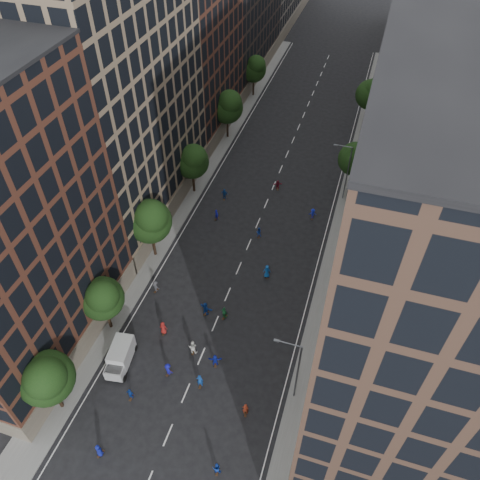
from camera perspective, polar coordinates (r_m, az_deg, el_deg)
The scene contains 37 objects.
ground at distance 69.10m, azimuth 3.10°, elevation 4.21°, with size 240.00×240.00×0.00m, color black.
sidewalk_left at distance 77.66m, azimuth -4.10°, elevation 9.38°, with size 4.00×105.00×0.15m, color slate.
sidewalk_right at distance 73.79m, azimuth 13.73°, elevation 5.93°, with size 4.00×105.00×0.15m, color slate.
bldg_left_b at distance 62.32m, azimuth -15.44°, elevation 16.64°, with size 14.00×26.00×34.00m, color #8B755B.
bldg_left_c at distance 81.98m, azimuth -6.82°, elevation 22.28°, with size 14.00×20.00×28.00m, color #552D20.
bldg_right_a at distance 38.05m, azimuth 22.26°, elevation -4.17°, with size 14.00×30.00×36.00m, color #4D3529.
bldg_right_b at distance 62.45m, azimuth 22.40°, elevation 14.41°, with size 14.00×28.00×33.00m, color #635B51.
bldg_right_c at distance 86.97m, azimuth 22.93°, elevation 23.23°, with size 14.00×26.00×35.00m, color #8B755B.
tree_left_0 at distance 47.56m, azimuth -22.56°, elevation -15.28°, with size 5.20×5.20×8.83m.
tree_left_1 at distance 51.95m, azimuth -16.46°, elevation -6.77°, with size 4.80×4.80×8.21m.
tree_left_2 at distance 58.16m, azimuth -10.91°, elevation 2.41°, with size 5.60×5.60×9.45m.
tree_left_3 at distance 68.30m, azimuth -5.82°, elevation 9.64°, with size 5.00×5.00×8.58m.
tree_left_4 at distance 80.85m, azimuth -1.50°, elevation 16.02°, with size 5.40×5.40×9.08m.
tree_left_5 at distance 94.76m, azimuth 1.77°, elevation 20.20°, with size 4.80×4.80×8.33m.
tree_right_a at distance 70.88m, azimuth 14.03°, elevation 9.71°, with size 5.00×5.00×8.39m.
tree_right_b at distance 88.13m, azimuth 15.78°, elevation 16.85°, with size 5.20×5.20×8.83m.
streetlamp_near at distance 45.85m, azimuth 6.80°, elevation -15.33°, with size 2.64×0.22×9.06m.
streetlamp_far at distance 68.80m, azimuth 12.83°, elevation 8.30°, with size 2.64×0.22×9.06m.
cargo_van at distance 52.35m, azimuth -14.41°, elevation -13.61°, with size 2.74×4.78×2.41m.
skater_0 at distance 48.69m, azimuth -16.82°, elevation -23.35°, with size 0.82×0.53×1.67m, color navy.
skater_1 at distance 49.92m, azimuth -4.91°, elevation -16.73°, with size 0.70×0.46×1.91m, color #13409A.
skater_2 at distance 46.51m, azimuth -2.87°, elevation -26.03°, with size 0.75×0.58×1.54m, color #163BB2.
skater_3 at distance 51.08m, azimuth -8.74°, elevation -15.35°, with size 1.07×0.61×1.65m, color #1415A4.
skater_4 at distance 50.49m, azimuth -13.20°, elevation -17.81°, with size 0.90×0.38×1.54m, color navy.
skater_5 at distance 51.19m, azimuth -3.05°, elevation -14.44°, with size 1.47×0.47×1.58m, color #1523AD.
skater_6 at distance 53.93m, azimuth -9.34°, elevation -10.55°, with size 0.86×0.56×1.77m, color #A51E1B.
skater_7 at distance 48.46m, azimuth 0.67°, elevation -19.92°, with size 0.64×0.42×1.76m, color #AB361C.
skater_8 at distance 52.02m, azimuth -5.78°, elevation -12.87°, with size 0.93×0.73×1.92m, color white.
skater_9 at distance 57.92m, azimuth -10.24°, elevation -5.60°, with size 1.04×0.60×1.61m, color #47474D.
skater_10 at distance 54.48m, azimuth -1.91°, elevation -8.89°, with size 1.03×0.43×1.77m, color #22743C.
skater_11 at distance 54.93m, azimuth -4.21°, elevation -8.36°, with size 1.70×0.54×1.83m, color navy.
skater_12 at distance 58.49m, azimuth 3.30°, elevation -3.86°, with size 0.94×0.61×1.91m, color #134A9C.
skater_13 at distance 66.31m, azimuth -2.87°, elevation 3.11°, with size 0.60×0.40×1.66m, color #1417A5.
skater_14 at distance 63.69m, azimuth 2.29°, elevation 0.93°, with size 0.73×0.57×1.50m, color #163DB8.
skater_15 at distance 67.14m, azimuth 8.83°, elevation 3.16°, with size 1.06×0.61×1.64m, color #1723BC.
skater_16 at distance 69.64m, azimuth -1.89°, elevation 5.59°, with size 1.05×0.44×1.80m, color navy.
skater_17 at distance 71.82m, azimuth 4.61°, elevation 6.70°, with size 1.40×0.45×1.51m, color maroon.
Camera 1 is at (12.21, -11.37, 44.57)m, focal length 35.00 mm.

